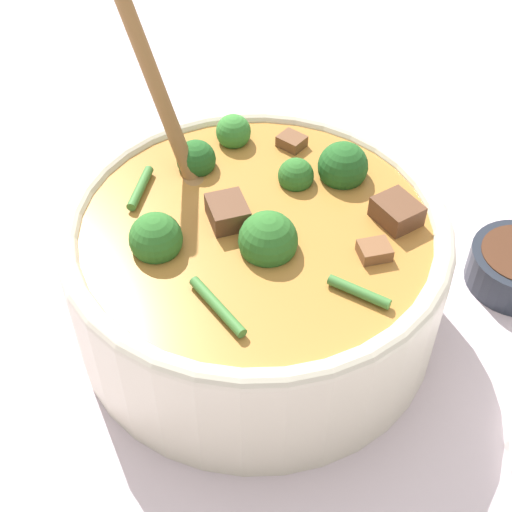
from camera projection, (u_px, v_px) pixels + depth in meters
The scene contains 2 objects.
ground_plane at pixel (256, 317), 0.58m from camera, with size 4.00×4.00×0.00m, color silver.
stew_bowl at pixel (256, 262), 0.54m from camera, with size 0.31×0.28×0.30m.
Camera 1 is at (-0.35, 0.12, 0.45)m, focal length 50.00 mm.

